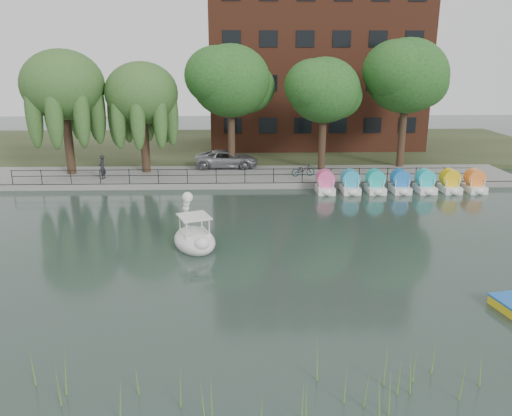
{
  "coord_description": "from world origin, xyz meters",
  "views": [
    {
      "loc": [
        -0.22,
        -20.6,
        8.65
      ],
      "look_at": [
        0.5,
        4.0,
        1.3
      ],
      "focal_mm": 35.0,
      "sensor_mm": 36.0,
      "label": 1
    }
  ],
  "objects_px": {
    "minivan": "(227,158)",
    "pedestrian": "(102,165)",
    "bicycle": "(303,169)",
    "swan_boat": "(194,236)"
  },
  "relations": [
    {
      "from": "swan_boat",
      "to": "minivan",
      "type": "bearing_deg",
      "value": 64.88
    },
    {
      "from": "pedestrian",
      "to": "minivan",
      "type": "bearing_deg",
      "value": 122.4
    },
    {
      "from": "bicycle",
      "to": "swan_boat",
      "type": "distance_m",
      "value": 14.88
    },
    {
      "from": "minivan",
      "to": "bicycle",
      "type": "height_order",
      "value": "minivan"
    },
    {
      "from": "pedestrian",
      "to": "swan_boat",
      "type": "distance_m",
      "value": 14.91
    },
    {
      "from": "bicycle",
      "to": "swan_boat",
      "type": "bearing_deg",
      "value": 142.38
    },
    {
      "from": "bicycle",
      "to": "pedestrian",
      "type": "xyz_separation_m",
      "value": [
        -14.48,
        -0.47,
        0.49
      ]
    },
    {
      "from": "minivan",
      "to": "pedestrian",
      "type": "xyz_separation_m",
      "value": [
        -8.78,
        -3.67,
        0.2
      ]
    },
    {
      "from": "minivan",
      "to": "pedestrian",
      "type": "relative_size",
      "value": 2.88
    },
    {
      "from": "pedestrian",
      "to": "swan_boat",
      "type": "bearing_deg",
      "value": 40.7
    }
  ]
}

